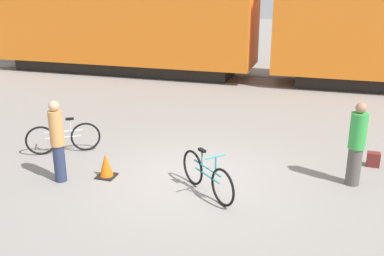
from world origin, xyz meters
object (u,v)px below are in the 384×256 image
Objects in this scene: freight_train at (266,9)px; bicycle_silver at (63,138)px; person_in_tan at (57,141)px; traffic_cone at (106,166)px; person_in_green at (357,144)px; bicycle_teal at (207,176)px; backpack at (373,159)px.

freight_train reaches higher than bicycle_silver.
person_in_tan is 3.26× the size of traffic_cone.
bicycle_teal is at bearing 7.88° from person_in_green.
person_in_green reaches higher than traffic_cone.
freight_train is 10.25m from person_in_green.
person_in_green is 5.34m from traffic_cone.
freight_train reaches higher than person_in_green.
person_in_green is at bearing 37.26° from person_in_tan.
bicycle_silver is 2.85× the size of traffic_cone.
traffic_cone reaches higher than backpack.
person_in_tan is (-2.74, -11.14, -2.03)m from freight_train.
bicycle_silver reaches higher than backpack.
bicycle_silver is 0.88× the size of person_in_tan.
freight_train is 15.93× the size of bicycle_silver.
person_in_green is at bearing -70.93° from freight_train.
person_in_tan is 1.17m from traffic_cone.
bicycle_silver is at bearing -15.89° from person_in_green.
backpack is at bearing 45.10° from person_in_tan.
backpack is (7.35, 1.31, -0.22)m from bicycle_silver.
bicycle_teal is 0.79× the size of person_in_tan.
backpack is at bearing 36.54° from bicycle_teal.
bicycle_teal is (4.01, -1.17, 0.01)m from bicycle_silver.
traffic_cone is at bearing -30.96° from bicycle_silver.
freight_train is 10.61m from bicycle_silver.
freight_train is at bearing 92.34° from bicycle_teal.
bicycle_silver is 6.87m from person_in_green.
bicycle_silver is 1.11× the size of bicycle_teal.
bicycle_silver is 0.87× the size of person_in_green.
traffic_cone is at bearing -4.52° from person_in_green.
bicycle_teal is 3.24m from person_in_tan.
bicycle_silver is 7.46m from backpack.
bicycle_silver is at bearing 141.38° from person_in_tan.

